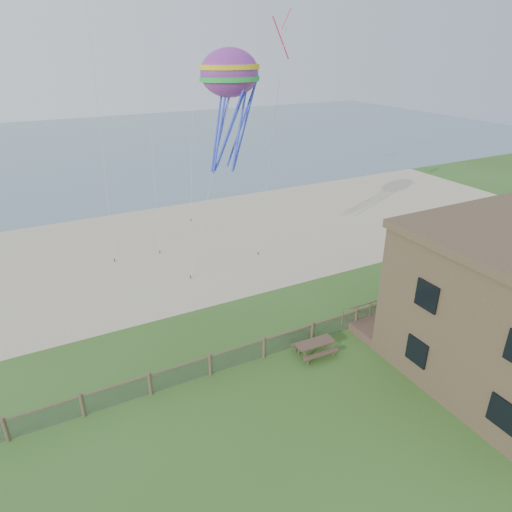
% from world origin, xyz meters
% --- Properties ---
extents(ground, '(160.00, 160.00, 0.00)m').
position_xyz_m(ground, '(0.00, 0.00, 0.00)').
color(ground, '#385A1F').
rests_on(ground, ground).
extents(sand_beach, '(72.00, 20.00, 0.02)m').
position_xyz_m(sand_beach, '(0.00, 22.00, 0.00)').
color(sand_beach, '#C2AD8C').
rests_on(sand_beach, ground).
extents(ocean, '(160.00, 68.00, 0.02)m').
position_xyz_m(ocean, '(0.00, 66.00, 0.00)').
color(ocean, slate).
rests_on(ocean, ground).
extents(chainlink_fence, '(36.20, 0.20, 1.25)m').
position_xyz_m(chainlink_fence, '(0.00, 6.00, 0.55)').
color(chainlink_fence, brown).
rests_on(chainlink_fence, ground).
extents(motel_deck, '(15.00, 2.00, 0.50)m').
position_xyz_m(motel_deck, '(13.00, 5.00, 0.25)').
color(motel_deck, brown).
rests_on(motel_deck, ground).
extents(picnic_table, '(2.10, 1.62, 0.86)m').
position_xyz_m(picnic_table, '(2.50, 5.00, 0.43)').
color(picnic_table, brown).
rests_on(picnic_table, ground).
extents(octopus_kite, '(4.10, 3.54, 7.07)m').
position_xyz_m(octopus_kite, '(1.65, 13.13, 11.66)').
color(octopus_kite, '#FF2857').
extents(kite_red, '(1.88, 1.72, 2.23)m').
position_xyz_m(kite_red, '(5.33, 13.46, 15.64)').
color(kite_red, '#D62546').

